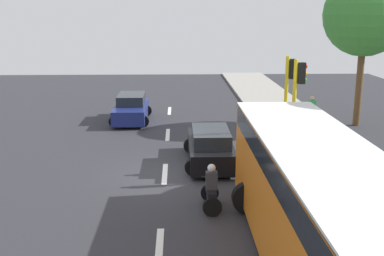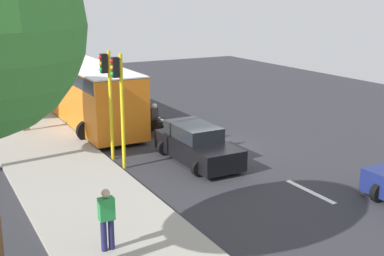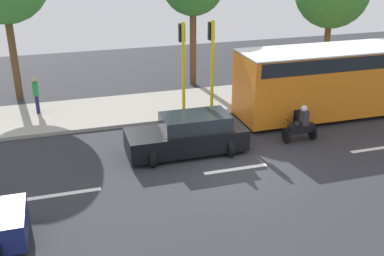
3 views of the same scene
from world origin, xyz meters
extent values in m
cube|color=#2D2D33|center=(0.00, 0.00, -0.05)|extent=(40.00, 60.00, 0.10)
cube|color=#9E998E|center=(7.00, 0.00, 0.07)|extent=(4.00, 60.00, 0.15)
cube|color=white|center=(0.00, -12.00, 0.01)|extent=(0.20, 2.40, 0.01)
cube|color=white|center=(0.00, -6.00, 0.01)|extent=(0.20, 2.40, 0.01)
cube|color=white|center=(0.00, 0.00, 0.01)|extent=(0.20, 2.40, 0.01)
cube|color=white|center=(0.00, 6.00, 0.01)|extent=(0.20, 2.40, 0.01)
cube|color=black|center=(1.85, 1.32, 0.56)|extent=(1.75, 4.55, 0.80)
cube|color=#1E2328|center=(1.85, 0.96, 1.24)|extent=(1.47, 2.55, 0.56)
cylinder|color=black|center=(1.09, 2.82, 0.32)|extent=(0.64, 0.22, 0.64)
cylinder|color=black|center=(2.61, 2.82, 0.32)|extent=(0.64, 0.22, 0.64)
cylinder|color=black|center=(1.09, -0.18, 0.32)|extent=(0.64, 0.22, 0.64)
cylinder|color=black|center=(2.61, -0.18, 0.32)|extent=(0.64, 0.22, 0.64)
cylinder|color=black|center=(-1.37, 7.73, 0.32)|extent=(0.64, 0.22, 0.64)
cube|color=orange|center=(3.79, -7.28, 1.65)|extent=(2.50, 11.00, 2.90)
cube|color=black|center=(3.79, -7.28, 2.75)|extent=(2.52, 10.56, 0.60)
cube|color=white|center=(3.79, -7.28, 3.12)|extent=(2.50, 11.00, 0.08)
cylinder|color=black|center=(2.69, -3.76, 0.50)|extent=(1.00, 0.30, 1.00)
cylinder|color=black|center=(4.89, -3.76, 0.50)|extent=(1.00, 0.30, 1.00)
cylinder|color=black|center=(2.69, -10.80, 0.50)|extent=(1.00, 0.30, 1.00)
cylinder|color=black|center=(4.89, -10.80, 0.50)|extent=(1.00, 0.30, 1.00)
cylinder|color=black|center=(1.56, -2.79, 0.30)|extent=(0.60, 0.10, 0.60)
cylinder|color=black|center=(1.56, -3.99, 0.30)|extent=(0.60, 0.10, 0.60)
cube|color=black|center=(1.56, -3.44, 0.55)|extent=(0.28, 1.10, 0.36)
sphere|color=black|center=(1.56, -3.24, 0.73)|extent=(0.32, 0.32, 0.32)
cylinder|color=black|center=(1.56, -2.89, 0.90)|extent=(0.55, 0.04, 0.04)
cube|color=#333338|center=(1.56, -3.54, 1.00)|extent=(0.36, 0.24, 0.60)
sphere|color=silver|center=(1.56, -3.49, 1.40)|extent=(0.26, 0.26, 0.26)
cylinder|color=#1E1E4C|center=(7.51, 6.81, 0.57)|extent=(0.16, 0.16, 0.85)
cylinder|color=#1E1E4C|center=(7.71, 6.81, 0.57)|extent=(0.16, 0.16, 0.85)
cube|color=#268C3F|center=(7.61, 6.81, 1.30)|extent=(0.40, 0.24, 0.60)
sphere|color=tan|center=(7.61, 6.81, 1.73)|extent=(0.22, 0.22, 0.22)
cylinder|color=#72604C|center=(7.01, -6.63, 0.57)|extent=(0.16, 0.16, 0.85)
cylinder|color=#72604C|center=(7.21, -6.63, 0.57)|extent=(0.16, 0.16, 0.85)
cube|color=silver|center=(7.11, -6.63, 1.30)|extent=(0.40, 0.24, 0.60)
sphere|color=tan|center=(7.11, -6.63, 1.73)|extent=(0.22, 0.22, 0.22)
cylinder|color=yellow|center=(4.75, -0.71, 2.25)|extent=(0.14, 0.14, 4.50)
cube|color=black|center=(4.97, -0.71, 4.00)|extent=(0.24, 0.24, 0.76)
sphere|color=red|center=(5.09, -0.71, 4.24)|extent=(0.16, 0.16, 0.16)
sphere|color=#F2A50C|center=(5.09, -0.71, 4.00)|extent=(0.16, 0.16, 0.16)
sphere|color=green|center=(5.09, -0.71, 3.76)|extent=(0.16, 0.16, 0.16)
cylinder|color=yellow|center=(4.75, 0.59, 2.25)|extent=(0.14, 0.14, 4.50)
cube|color=black|center=(4.97, 0.59, 4.00)|extent=(0.24, 0.24, 0.76)
sphere|color=red|center=(5.09, 0.59, 4.24)|extent=(0.16, 0.16, 0.16)
sphere|color=#F2A50C|center=(5.09, 0.59, 4.00)|extent=(0.16, 0.16, 0.16)
sphere|color=green|center=(5.09, 0.59, 3.76)|extent=(0.16, 0.16, 0.16)
camera|label=1|loc=(0.51, -17.41, 6.14)|focal=44.08mm
camera|label=2|loc=(11.35, 18.18, 6.54)|focal=46.63mm
camera|label=3|loc=(-13.59, 5.73, 7.79)|focal=43.09mm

